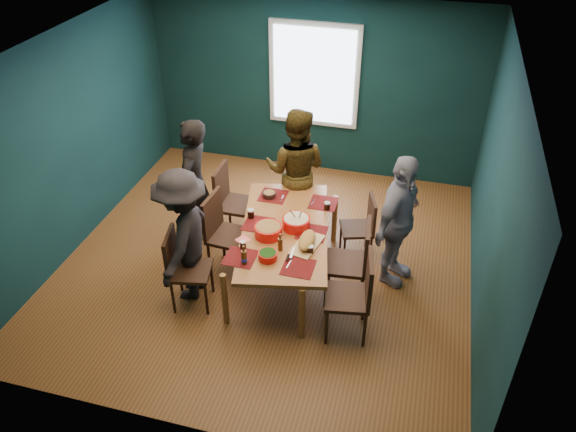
% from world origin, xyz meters
% --- Properties ---
extents(room, '(5.01, 5.01, 2.71)m').
position_xyz_m(room, '(0.00, 0.27, 1.37)').
color(room, brown).
rests_on(room, ground).
extents(dining_table, '(1.36, 2.11, 0.74)m').
position_xyz_m(dining_table, '(0.29, -0.26, 0.67)').
color(dining_table, '#9D612F').
rests_on(dining_table, floor).
extents(chair_left_far, '(0.46, 0.46, 1.02)m').
position_xyz_m(chair_left_far, '(-0.63, 0.42, 0.60)').
color(chair_left_far, black).
rests_on(chair_left_far, floor).
extents(chair_left_mid, '(0.50, 0.50, 1.03)m').
position_xyz_m(chair_left_mid, '(-0.49, -0.25, 0.60)').
color(chair_left_mid, black).
rests_on(chair_left_mid, floor).
extents(chair_left_near, '(0.52, 0.52, 0.97)m').
position_xyz_m(chair_left_near, '(-0.70, -0.96, 0.57)').
color(chair_left_near, black).
rests_on(chair_left_near, floor).
extents(chair_right_far, '(0.49, 0.49, 0.85)m').
position_xyz_m(chair_right_far, '(1.12, 0.43, 0.50)').
color(chair_right_far, black).
rests_on(chair_right_far, floor).
extents(chair_right_mid, '(0.51, 0.51, 1.03)m').
position_xyz_m(chair_right_mid, '(1.15, -0.39, 0.60)').
color(chair_right_mid, black).
rests_on(chair_right_mid, floor).
extents(chair_right_near, '(0.54, 0.54, 1.03)m').
position_xyz_m(chair_right_near, '(1.25, -0.93, 0.60)').
color(chair_right_near, black).
rests_on(chair_right_near, floor).
extents(person_far_left, '(0.44, 0.65, 1.74)m').
position_xyz_m(person_far_left, '(-1.00, 0.18, 0.87)').
color(person_far_left, black).
rests_on(person_far_left, floor).
extents(person_back, '(0.84, 0.66, 1.72)m').
position_xyz_m(person_back, '(0.14, 0.87, 0.86)').
color(person_back, black).
rests_on(person_back, floor).
extents(person_right, '(0.72, 1.06, 1.67)m').
position_xyz_m(person_right, '(1.54, 0.08, 0.84)').
color(person_right, silver).
rests_on(person_right, floor).
extents(person_near_left, '(0.66, 1.09, 1.63)m').
position_xyz_m(person_near_left, '(-0.72, -0.78, 0.82)').
color(person_near_left, black).
rests_on(person_near_left, floor).
extents(bowl_salad, '(0.32, 0.32, 0.13)m').
position_xyz_m(bowl_salad, '(0.15, -0.43, 0.81)').
color(bowl_salad, red).
rests_on(bowl_salad, dining_table).
extents(bowl_dumpling, '(0.32, 0.32, 0.30)m').
position_xyz_m(bowl_dumpling, '(0.41, -0.20, 0.81)').
color(bowl_dumpling, red).
rests_on(bowl_dumpling, dining_table).
extents(bowl_herbs, '(0.21, 0.21, 0.09)m').
position_xyz_m(bowl_herbs, '(0.26, -0.83, 0.79)').
color(bowl_herbs, red).
rests_on(bowl_herbs, dining_table).
extents(cutting_board, '(0.33, 0.61, 0.13)m').
position_xyz_m(cutting_board, '(0.61, -0.50, 0.80)').
color(cutting_board, tan).
rests_on(cutting_board, dining_table).
extents(small_bowl, '(0.17, 0.17, 0.07)m').
position_xyz_m(small_bowl, '(-0.07, 0.34, 0.78)').
color(small_bowl, black).
rests_on(small_bowl, dining_table).
extents(beer_bottle_a, '(0.06, 0.06, 0.24)m').
position_xyz_m(beer_bottle_a, '(0.05, -0.98, 0.83)').
color(beer_bottle_a, '#4C2A0D').
rests_on(beer_bottle_a, dining_table).
extents(beer_bottle_b, '(0.05, 0.05, 0.21)m').
position_xyz_m(beer_bottle_b, '(0.35, -0.65, 0.82)').
color(beer_bottle_b, '#4C2A0D').
rests_on(beer_bottle_b, dining_table).
extents(cola_glass_a, '(0.07, 0.07, 0.10)m').
position_xyz_m(cola_glass_a, '(-0.05, -0.73, 0.79)').
color(cola_glass_a, black).
rests_on(cola_glass_a, dining_table).
extents(cola_glass_b, '(0.07, 0.07, 0.10)m').
position_xyz_m(cola_glass_b, '(0.68, -0.62, 0.79)').
color(cola_glass_b, black).
rests_on(cola_glass_b, dining_table).
extents(cola_glass_c, '(0.07, 0.07, 0.10)m').
position_xyz_m(cola_glass_c, '(0.68, 0.25, 0.80)').
color(cola_glass_c, black).
rests_on(cola_glass_c, dining_table).
extents(cola_glass_d, '(0.08, 0.08, 0.12)m').
position_xyz_m(cola_glass_d, '(-0.15, -0.15, 0.80)').
color(cola_glass_d, black).
rests_on(cola_glass_d, dining_table).
extents(napkin_a, '(0.15, 0.15, 0.00)m').
position_xyz_m(napkin_a, '(0.68, -0.16, 0.74)').
color(napkin_a, '#FC6B6A').
rests_on(napkin_a, dining_table).
extents(napkin_b, '(0.19, 0.19, 0.00)m').
position_xyz_m(napkin_b, '(-0.10, -0.59, 0.74)').
color(napkin_b, '#FC6B6A').
rests_on(napkin_b, dining_table).
extents(napkin_c, '(0.17, 0.17, 0.00)m').
position_xyz_m(napkin_c, '(0.62, -0.94, 0.74)').
color(napkin_c, '#FC6B6A').
rests_on(napkin_c, dining_table).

